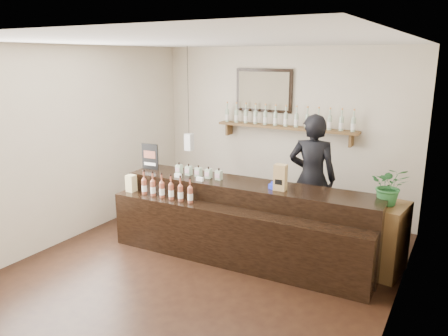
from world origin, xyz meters
TOP-DOWN VIEW (x-y plane):
  - ground at (0.00, 0.00)m, footprint 5.00×5.00m
  - room_shell at (0.00, 0.00)m, footprint 5.00×5.00m
  - back_wall_decor at (-0.14, 2.37)m, footprint 2.66×0.96m
  - counter at (0.25, 0.57)m, footprint 3.55×1.06m
  - promo_sign at (-1.36, 0.65)m, footprint 0.28×0.04m
  - paper_bag at (0.75, 0.62)m, footprint 0.16×0.12m
  - tape_dispenser at (0.66, 0.61)m, footprint 0.14×0.09m
  - side_cabinet at (2.00, 0.99)m, footprint 0.53×0.67m
  - potted_plant at (2.00, 0.99)m, footprint 0.49×0.45m
  - shopkeeper at (0.86, 1.55)m, footprint 0.84×0.63m

SIDE VIEW (x-z plane):
  - ground at x=0.00m, z-range 0.00..0.00m
  - side_cabinet at x=2.00m, z-range 0.00..0.90m
  - counter at x=0.25m, z-range -0.11..1.04m
  - tape_dispenser at x=0.66m, z-range 0.97..1.09m
  - shopkeeper at x=0.86m, z-range 0.00..2.11m
  - potted_plant at x=2.00m, z-range 0.90..1.37m
  - paper_bag at x=0.75m, z-range 0.99..1.32m
  - promo_sign at x=-1.36m, z-range 0.99..1.38m
  - room_shell at x=0.00m, z-range -0.80..4.20m
  - back_wall_decor at x=-0.14m, z-range 0.91..2.60m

